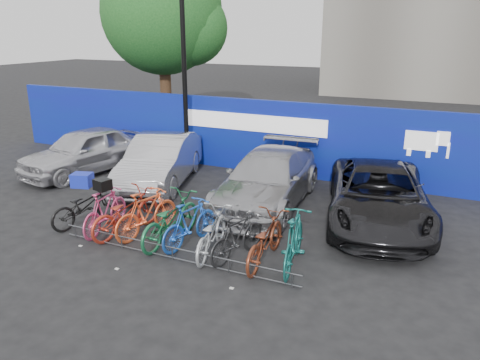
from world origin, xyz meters
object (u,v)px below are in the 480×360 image
Objects in this scene: bike_rack at (172,253)px; car_1 at (160,161)px; bike_2 at (126,213)px; bike_5 at (190,223)px; car_2 at (268,179)px; bike_8 at (265,240)px; bike_3 at (147,213)px; bike_4 at (170,219)px; bike_1 at (105,211)px; bike_6 at (211,233)px; car_3 at (378,195)px; lamppost at (184,71)px; bike_0 at (85,205)px; bike_7 at (237,237)px; bike_9 at (294,241)px; tree at (167,16)px; car_0 at (85,151)px.

car_1 reaches higher than bike_rack.
bike_5 is at bearing -166.28° from bike_2.
bike_2 is (-2.29, -3.16, -0.19)m from car_2.
bike_8 is at bearing 21.40° from bike_rack.
bike_3 is at bearing -77.50° from car_1.
car_1 is 4.18m from bike_4.
bike_4 is (1.70, 0.15, 0.03)m from bike_1.
car_1 is 5.00m from bike_6.
car_3 is (3.51, 3.80, 0.54)m from bike_rack.
lamppost is 2.93× the size of bike_4.
bike_0 is 0.75m from bike_1.
bike_rack is 3.93m from car_2.
bike_6 is 0.60m from bike_7.
car_1 is 5.85m from bike_8.
lamppost is 5.98m from bike_0.
bike_2 is 1.09× the size of bike_6.
bike_5 is at bearing -58.71° from lamppost.
bike_6 is (0.60, -0.15, -0.04)m from bike_5.
car_1 reaches higher than car_2.
bike_9 is (5.36, -3.32, -0.17)m from car_1.
lamppost reaches higher than bike_4.
car_3 is 2.77× the size of bike_6.
bike_4 is (2.49, -3.35, -0.20)m from car_1.
car_2 is 2.56× the size of bike_8.
bike_rack is 0.97m from bike_4.
bike_4 is (2.70, -5.27, -2.72)m from lamppost.
tree is 8.73m from car_1.
bike_9 reaches higher than bike_4.
bike_3 is at bearing 9.43° from bike_5.
bike_3 is 1.10× the size of bike_7.
bike_0 is at bearing 3.06° from bike_4.
bike_1 is at bearing -163.05° from car_3.
lamppost is 3.54× the size of bike_1.
bike_0 is at bearing -7.59° from bike_9.
bike_1 is at bearing 22.01° from bike_2.
bike_rack is 7.26m from car_0.
bike_0 is 1.76m from bike_3.
car_1 is at bearing 12.00° from car_0.
bike_7 reaches higher than bike_rack.
bike_4 is (5.47, -3.36, -0.19)m from car_0.
bike_5 is 0.90× the size of bike_9.
lamppost reaches higher than bike_7.
car_0 reaches higher than bike_8.
tree is 7.91m from car_0.
bike_9 is (2.38, 0.01, 0.06)m from bike_5.
car_0 is 2.98m from car_1.
lamppost is at bearing -47.07° from bike_5.
tree is 13.55m from bike_rack.
bike_2 is (-5.19, -3.12, -0.18)m from car_3.
lamppost reaches higher than bike_rack.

